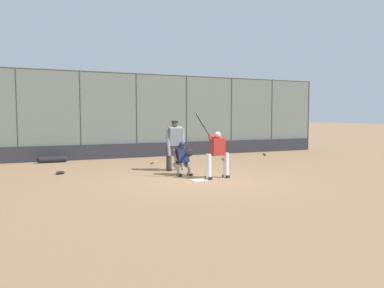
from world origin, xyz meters
TOP-DOWN VIEW (x-y plane):
  - ground_plane at (0.00, 0.00)m, footprint 160.00×160.00m
  - home_plate_marker at (0.00, 0.00)m, footprint 0.43×0.43m
  - backstop_fence at (0.00, -7.14)m, footprint 20.90×0.08m
  - padding_wall at (0.00, -7.04)m, footprint 20.41×0.18m
  - bleachers_beyond at (-3.91, -9.29)m, footprint 14.58×1.95m
  - batter_at_plate at (-0.67, -0.08)m, footprint 1.03×0.59m
  - catcher_behind_plate at (0.08, -1.11)m, footprint 0.59×0.69m
  - umpire_home at (-0.07, -2.24)m, footprint 0.74×0.46m
  - spare_bat_near_backstop at (-6.23, -5.54)m, footprint 0.41×0.75m
  - spare_bat_by_padding at (-3.37, -4.67)m, footprint 0.46×0.82m
  - spare_bat_third_base_side at (-0.07, -4.66)m, footprint 0.54×0.72m
  - fielding_glove_on_dirt at (3.85, -2.97)m, footprint 0.30×0.22m
  - equipment_bag_dugout_side at (3.90, -6.48)m, footprint 1.24×0.27m

SIDE VIEW (x-z plane):
  - ground_plane at x=0.00m, z-range 0.00..0.00m
  - home_plate_marker at x=0.00m, z-range 0.00..0.01m
  - spare_bat_near_backstop at x=-6.23m, z-range 0.00..0.07m
  - spare_bat_by_padding at x=-3.37m, z-range 0.00..0.07m
  - spare_bat_third_base_side at x=-0.07m, z-range 0.00..0.07m
  - fielding_glove_on_dirt at x=3.85m, z-range 0.00..0.11m
  - equipment_bag_dugout_side at x=3.90m, z-range 0.00..0.27m
  - padding_wall at x=0.00m, z-range 0.00..0.68m
  - bleachers_beyond at x=-3.91m, z-range -0.20..0.96m
  - catcher_behind_plate at x=0.08m, z-range 0.02..1.15m
  - batter_at_plate at x=-0.67m, z-range -0.23..1.85m
  - umpire_home at x=-0.07m, z-range 0.07..1.90m
  - backstop_fence at x=0.00m, z-range 0.09..4.13m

